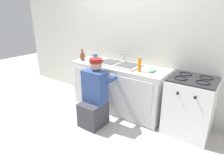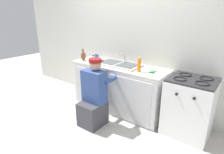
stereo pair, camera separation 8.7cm
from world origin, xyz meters
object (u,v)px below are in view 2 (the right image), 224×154
object	(u,v)px
cell_phone	(153,72)
vase_decorative	(83,56)
sink_double_basin	(119,64)
plumber_person	(94,98)
spice_bottle_red	(93,58)
water_glass	(93,59)
coffee_mug	(96,56)
stove_range	(189,107)
soap_bottle_orange	(139,65)

from	to	relation	value
cell_phone	vase_decorative	xyz separation A→B (m)	(-1.44, -0.12, 0.08)
sink_double_basin	plumber_person	world-z (taller)	plumber_person
cell_phone	spice_bottle_red	distance (m)	1.28
water_glass	vase_decorative	xyz separation A→B (m)	(-0.23, -0.04, 0.04)
coffee_mug	water_glass	bearing A→B (deg)	-61.74
coffee_mug	stove_range	bearing A→B (deg)	-4.01
stove_range	cell_phone	distance (m)	0.75
coffee_mug	soap_bottle_orange	world-z (taller)	soap_bottle_orange
sink_double_basin	stove_range	bearing A→B (deg)	-0.10
soap_bottle_orange	water_glass	bearing A→B (deg)	178.13
plumber_person	soap_bottle_orange	world-z (taller)	soap_bottle_orange
plumber_person	soap_bottle_orange	distance (m)	0.90
plumber_person	spice_bottle_red	xyz separation A→B (m)	(-0.59, 0.65, 0.46)
stove_range	cell_phone	bearing A→B (deg)	-178.64
sink_double_basin	stove_range	size ratio (longest dim) A/B	0.89
water_glass	cell_phone	bearing A→B (deg)	3.89
plumber_person	vase_decorative	distance (m)	1.05
sink_double_basin	vase_decorative	distance (m)	0.78
sink_double_basin	vase_decorative	size ratio (longest dim) A/B	3.48
vase_decorative	spice_bottle_red	world-z (taller)	vase_decorative
cell_phone	vase_decorative	size ratio (longest dim) A/B	0.61
stove_range	coffee_mug	distance (m)	2.02
vase_decorative	soap_bottle_orange	size ratio (longest dim) A/B	0.92
stove_range	soap_bottle_orange	size ratio (longest dim) A/B	3.58
water_glass	soap_bottle_orange	distance (m)	1.03
stove_range	cell_phone	xyz separation A→B (m)	(-0.62, -0.01, 0.43)
plumber_person	coffee_mug	world-z (taller)	plumber_person
stove_range	soap_bottle_orange	bearing A→B (deg)	-170.79
stove_range	coffee_mug	size ratio (longest dim) A/B	7.10
vase_decorative	soap_bottle_orange	world-z (taller)	soap_bottle_orange
coffee_mug	vase_decorative	bearing A→B (deg)	-110.91
spice_bottle_red	soap_bottle_orange	xyz separation A→B (m)	(1.09, -0.11, 0.06)
cell_phone	soap_bottle_orange	xyz separation A→B (m)	(-0.19, -0.12, 0.11)
water_glass	vase_decorative	world-z (taller)	vase_decorative
plumber_person	vase_decorative	xyz separation A→B (m)	(-0.75, 0.54, 0.50)
vase_decorative	spice_bottle_red	size ratio (longest dim) A/B	2.19
vase_decorative	spice_bottle_red	bearing A→B (deg)	34.88
cell_phone	water_glass	xyz separation A→B (m)	(-1.21, -0.08, 0.04)
sink_double_basin	stove_range	xyz separation A→B (m)	(1.29, -0.00, -0.45)
soap_bottle_orange	sink_double_basin	bearing A→B (deg)	164.86
coffee_mug	spice_bottle_red	xyz separation A→B (m)	(0.06, -0.16, 0.00)
sink_double_basin	water_glass	world-z (taller)	sink_double_basin
plumber_person	sink_double_basin	bearing A→B (deg)	89.21
coffee_mug	spice_bottle_red	bearing A→B (deg)	-70.22
water_glass	coffee_mug	bearing A→B (deg)	118.26
vase_decorative	spice_bottle_red	xyz separation A→B (m)	(0.16, 0.11, -0.04)
sink_double_basin	vase_decorative	world-z (taller)	vase_decorative
cell_phone	water_glass	bearing A→B (deg)	-176.11
water_glass	plumber_person	bearing A→B (deg)	-47.75
stove_range	water_glass	world-z (taller)	water_glass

